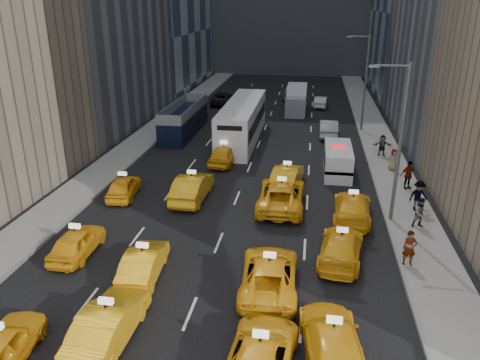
# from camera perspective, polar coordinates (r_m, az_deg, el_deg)

# --- Properties ---
(ground) EXTENTS (160.00, 160.00, 0.00)m
(ground) POSITION_cam_1_polar(r_m,az_deg,el_deg) (18.48, -7.77, -19.50)
(ground) COLOR black
(ground) RESTS_ON ground
(sidewalk_west) EXTENTS (3.00, 90.00, 0.15)m
(sidewalk_west) POSITION_cam_1_polar(r_m,az_deg,el_deg) (42.83, -12.01, 4.60)
(sidewalk_west) COLOR gray
(sidewalk_west) RESTS_ON ground
(sidewalk_east) EXTENTS (3.00, 90.00, 0.15)m
(sidewalk_east) POSITION_cam_1_polar(r_m,az_deg,el_deg) (40.59, 17.02, 3.20)
(sidewalk_east) COLOR gray
(sidewalk_east) RESTS_ON ground
(curb_west) EXTENTS (0.15, 90.00, 0.18)m
(curb_west) POSITION_cam_1_polar(r_m,az_deg,el_deg) (42.34, -10.17, 4.56)
(curb_west) COLOR slate
(curb_west) RESTS_ON ground
(curb_east) EXTENTS (0.15, 90.00, 0.18)m
(curb_east) POSITION_cam_1_polar(r_m,az_deg,el_deg) (40.39, 14.99, 3.35)
(curb_east) COLOR slate
(curb_east) RESTS_ON ground
(streetlight_near) EXTENTS (2.15, 0.22, 9.00)m
(streetlight_near) POSITION_cam_1_polar(r_m,az_deg,el_deg) (26.72, 18.76, 4.73)
(streetlight_near) COLOR #595B60
(streetlight_near) RESTS_ON ground
(streetlight_far) EXTENTS (2.15, 0.22, 9.00)m
(streetlight_far) POSITION_cam_1_polar(r_m,az_deg,el_deg) (46.12, 14.93, 11.71)
(streetlight_far) COLOR #595B60
(streetlight_far) RESTS_ON ground
(taxi_4) EXTENTS (2.16, 4.45, 1.46)m
(taxi_4) POSITION_cam_1_polar(r_m,az_deg,el_deg) (19.06, -27.18, -17.76)
(taxi_4) COLOR #F9AC15
(taxi_4) RESTS_ON ground
(taxi_5) EXTENTS (1.71, 4.69, 1.54)m
(taxi_5) POSITION_cam_1_polar(r_m,az_deg,el_deg) (18.77, -15.72, -16.47)
(taxi_5) COLOR #F9AC15
(taxi_5) RESTS_ON ground
(taxi_6) EXTENTS (2.67, 4.98, 1.33)m
(taxi_6) POSITION_cam_1_polar(r_m,az_deg,el_deg) (17.02, 2.49, -20.55)
(taxi_6) COLOR #F9AC15
(taxi_6) RESTS_ON ground
(taxi_7) EXTENTS (2.68, 5.24, 1.46)m
(taxi_7) POSITION_cam_1_polar(r_m,az_deg,el_deg) (17.70, 11.20, -18.80)
(taxi_7) COLOR #F9AC15
(taxi_7) RESTS_ON ground
(taxi_8) EXTENTS (1.67, 4.04, 1.37)m
(taxi_8) POSITION_cam_1_polar(r_m,az_deg,el_deg) (24.82, -19.26, -7.19)
(taxi_8) COLOR #F9AC15
(taxi_8) RESTS_ON ground
(taxi_9) EXTENTS (1.79, 4.33, 1.39)m
(taxi_9) POSITION_cam_1_polar(r_m,az_deg,el_deg) (22.21, -11.65, -9.85)
(taxi_9) COLOR #F9AC15
(taxi_9) RESTS_ON ground
(taxi_10) EXTENTS (2.67, 5.37, 1.46)m
(taxi_10) POSITION_cam_1_polar(r_m,az_deg,el_deg) (20.96, 3.58, -11.34)
(taxi_10) COLOR #F9AC15
(taxi_10) RESTS_ON ground
(taxi_11) EXTENTS (2.59, 5.07, 1.41)m
(taxi_11) POSITION_cam_1_polar(r_m,az_deg,el_deg) (23.55, 12.22, -7.96)
(taxi_11) COLOR #F9AC15
(taxi_11) RESTS_ON ground
(taxi_12) EXTENTS (2.12, 4.18, 1.36)m
(taxi_12) POSITION_cam_1_polar(r_m,az_deg,el_deg) (31.05, -14.00, -0.80)
(taxi_12) COLOR #F9AC15
(taxi_12) RESTS_ON ground
(taxi_13) EXTENTS (1.83, 5.00, 1.64)m
(taxi_13) POSITION_cam_1_polar(r_m,az_deg,el_deg) (29.85, -5.85, -0.88)
(taxi_13) COLOR #F9AC15
(taxi_13) RESTS_ON ground
(taxi_14) EXTENTS (2.76, 5.91, 1.64)m
(taxi_14) POSITION_cam_1_polar(r_m,az_deg,el_deg) (28.69, 5.07, -1.79)
(taxi_14) COLOR #F9AC15
(taxi_14) RESTS_ON ground
(taxi_15) EXTENTS (2.44, 5.24, 1.48)m
(taxi_15) POSITION_cam_1_polar(r_m,az_deg,el_deg) (27.85, 13.52, -3.24)
(taxi_15) COLOR #F9AC15
(taxi_15) RESTS_ON ground
(taxi_16) EXTENTS (2.02, 4.43, 1.47)m
(taxi_16) POSITION_cam_1_polar(r_m,az_deg,el_deg) (36.24, -1.99, 3.12)
(taxi_16) COLOR #F9AC15
(taxi_16) RESTS_ON ground
(taxi_17) EXTENTS (2.21, 4.87, 1.55)m
(taxi_17) POSITION_cam_1_polar(r_m,az_deg,el_deg) (31.69, 5.73, 0.38)
(taxi_17) COLOR #F9AC15
(taxi_17) RESTS_ON ground
(nypd_van) EXTENTS (2.53, 5.19, 2.14)m
(nypd_van) POSITION_cam_1_polar(r_m,az_deg,el_deg) (34.85, 11.83, 2.32)
(nypd_van) COLOR silver
(nypd_van) RESTS_ON ground
(double_decker) EXTENTS (3.07, 10.05, 2.88)m
(double_decker) POSITION_cam_1_polar(r_m,az_deg,el_deg) (44.74, -6.82, 7.41)
(double_decker) COLOR black
(double_decker) RESTS_ON ground
(city_bus) EXTENTS (3.75, 13.43, 3.43)m
(city_bus) POSITION_cam_1_polar(r_m,az_deg,el_deg) (42.31, 0.30, 7.15)
(city_bus) COLOR silver
(city_bus) RESTS_ON ground
(box_truck) EXTENTS (2.86, 6.54, 2.90)m
(box_truck) POSITION_cam_1_polar(r_m,az_deg,el_deg) (53.54, 6.89, 9.69)
(box_truck) COLOR silver
(box_truck) RESTS_ON ground
(misc_car_0) EXTENTS (1.64, 4.66, 1.53)m
(misc_car_0) POSITION_cam_1_polar(r_m,az_deg,el_deg) (44.55, 10.75, 6.26)
(misc_car_0) COLOR #AAADB2
(misc_car_0) RESTS_ON ground
(misc_car_1) EXTENTS (2.92, 5.53, 1.48)m
(misc_car_1) POSITION_cam_1_polar(r_m,az_deg,el_deg) (57.48, -2.18, 9.93)
(misc_car_1) COLOR black
(misc_car_1) RESTS_ON ground
(misc_car_2) EXTENTS (2.71, 5.54, 1.55)m
(misc_car_2) POSITION_cam_1_polar(r_m,az_deg,el_deg) (61.32, 6.42, 10.56)
(misc_car_2) COLOR slate
(misc_car_2) RESTS_ON ground
(misc_car_3) EXTENTS (2.19, 4.50, 1.48)m
(misc_car_3) POSITION_cam_1_polar(r_m,az_deg,el_deg) (59.97, 1.95, 10.40)
(misc_car_3) COLOR black
(misc_car_3) RESTS_ON ground
(misc_car_4) EXTENTS (1.75, 4.13, 1.33)m
(misc_car_4) POSITION_cam_1_polar(r_m,az_deg,el_deg) (56.60, 9.84, 9.38)
(misc_car_4) COLOR #B2B5BA
(misc_car_4) RESTS_ON ground
(pedestrian_0) EXTENTS (0.64, 0.42, 1.75)m
(pedestrian_0) POSITION_cam_1_polar(r_m,az_deg,el_deg) (23.66, 19.97, -7.81)
(pedestrian_0) COLOR gray
(pedestrian_0) RESTS_ON sidewalk_east
(pedestrian_1) EXTENTS (0.91, 0.60, 1.72)m
(pedestrian_1) POSITION_cam_1_polar(r_m,az_deg,el_deg) (27.61, 21.20, -3.75)
(pedestrian_1) COLOR gray
(pedestrian_1) RESTS_ON sidewalk_east
(pedestrian_2) EXTENTS (1.30, 0.87, 1.86)m
(pedestrian_2) POSITION_cam_1_polar(r_m,az_deg,el_deg) (29.70, 20.93, -1.81)
(pedestrian_2) COLOR gray
(pedestrian_2) RESTS_ON sidewalk_east
(pedestrian_3) EXTENTS (1.24, 0.93, 1.92)m
(pedestrian_3) POSITION_cam_1_polar(r_m,az_deg,el_deg) (32.87, 19.82, 0.58)
(pedestrian_3) COLOR gray
(pedestrian_3) RESTS_ON sidewalk_east
(pedestrian_4) EXTENTS (0.85, 0.55, 1.61)m
(pedestrian_4) POSITION_cam_1_polar(r_m,az_deg,el_deg) (36.18, 18.17, 2.38)
(pedestrian_4) COLOR gray
(pedestrian_4) RESTS_ON sidewalk_east
(pedestrian_5) EXTENTS (1.57, 0.53, 1.67)m
(pedestrian_5) POSITION_cam_1_polar(r_m,az_deg,el_deg) (39.41, 16.96, 4.07)
(pedestrian_5) COLOR gray
(pedestrian_5) RESTS_ON sidewalk_east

